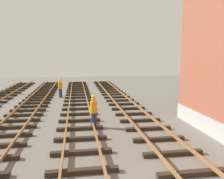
{
  "coord_description": "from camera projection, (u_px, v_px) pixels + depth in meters",
  "views": [
    {
      "loc": [
        -2.7,
        -4.21,
        4.0
      ],
      "look_at": [
        -0.55,
        9.37,
        1.96
      ],
      "focal_mm": 36.4,
      "sensor_mm": 36.0,
      "label": 1
    }
  ],
  "objects": [
    {
      "name": "track_worker_foreground",
      "position": [
        60.0,
        88.0,
        21.86
      ],
      "size": [
        0.4,
        0.4,
        1.87
      ],
      "color": "#262D4C",
      "rests_on": "ground"
    },
    {
      "name": "track_worker_distant",
      "position": [
        94.0,
        111.0,
        12.68
      ],
      "size": [
        0.4,
        0.4,
        1.87
      ],
      "color": "#262D4C",
      "rests_on": "ground"
    }
  ]
}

